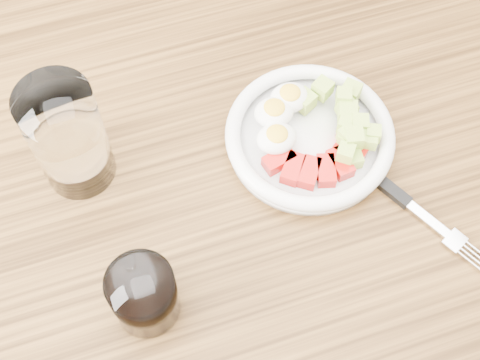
% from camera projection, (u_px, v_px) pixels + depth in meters
% --- Properties ---
extents(ground, '(4.00, 4.00, 0.00)m').
position_uv_depth(ground, '(246.00, 348.00, 1.50)').
color(ground, brown).
rests_on(ground, ground).
extents(dining_table, '(1.50, 0.90, 0.77)m').
position_uv_depth(dining_table, '(249.00, 229.00, 0.90)').
color(dining_table, brown).
rests_on(dining_table, ground).
extents(bowl, '(0.21, 0.21, 0.05)m').
position_uv_depth(bowl, '(309.00, 134.00, 0.83)').
color(bowl, white).
rests_on(bowl, dining_table).
extents(fork, '(0.12, 0.21, 0.01)m').
position_uv_depth(fork, '(393.00, 192.00, 0.81)').
color(fork, black).
rests_on(fork, dining_table).
extents(water_glass, '(0.09, 0.09, 0.15)m').
position_uv_depth(water_glass, '(68.00, 137.00, 0.76)').
color(water_glass, white).
rests_on(water_glass, dining_table).
extents(coffee_glass, '(0.07, 0.07, 0.08)m').
position_uv_depth(coffee_glass, '(144.00, 295.00, 0.71)').
color(coffee_glass, white).
rests_on(coffee_glass, dining_table).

